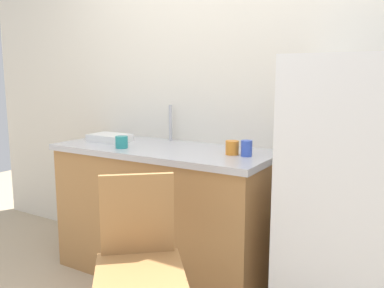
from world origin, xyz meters
TOP-DOWN VIEW (x-y plane):
  - back_wall at (0.00, 1.00)m, footprint 4.80×0.10m
  - cabinet_base at (-0.30, 0.65)m, footprint 1.45×0.60m
  - countertop at (-0.30, 0.65)m, footprint 1.49×0.64m
  - faucet at (-0.42, 0.90)m, footprint 0.02×0.02m
  - refrigerator at (0.88, 0.64)m, footprint 0.61×0.62m
  - chair at (0.10, -0.13)m, footprint 0.56×0.56m
  - dish_tray at (-0.78, 0.65)m, footprint 0.28×0.20m
  - cup_teal at (-0.52, 0.48)m, footprint 0.08×0.08m
  - cup_blue at (0.29, 0.65)m, footprint 0.07×0.07m
  - cup_orange at (0.20, 0.65)m, footprint 0.08×0.08m

SIDE VIEW (x-z plane):
  - cabinet_base at x=-0.30m, z-range 0.00..0.85m
  - chair at x=0.10m, z-range 0.05..0.94m
  - refrigerator at x=0.88m, z-range 0.00..1.46m
  - countertop at x=-0.30m, z-range 0.85..0.89m
  - dish_tray at x=-0.78m, z-range 0.89..0.94m
  - cup_teal at x=-0.52m, z-range 0.89..0.97m
  - cup_orange at x=0.20m, z-range 0.89..0.97m
  - cup_blue at x=0.29m, z-range 0.89..0.98m
  - faucet at x=-0.42m, z-range 0.89..1.15m
  - back_wall at x=0.00m, z-range 0.00..2.56m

